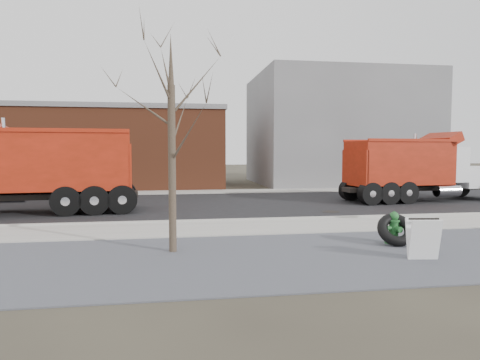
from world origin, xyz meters
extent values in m
plane|color=#383328|center=(0.00, 0.00, 0.00)|extent=(120.00, 120.00, 0.00)
cube|color=slate|center=(0.00, -3.50, 0.01)|extent=(60.00, 5.00, 0.03)
cube|color=#9E9B93|center=(0.00, 0.25, 0.03)|extent=(60.00, 2.50, 0.06)
cube|color=#9E9B93|center=(0.00, 1.55, 0.06)|extent=(60.00, 0.15, 0.11)
cube|color=black|center=(0.00, 6.30, 0.01)|extent=(60.00, 9.40, 0.02)
cube|color=#9E9B93|center=(0.00, 12.00, 0.03)|extent=(60.00, 2.00, 0.06)
cube|color=gray|center=(9.00, 18.00, 4.00)|extent=(12.00, 10.00, 8.00)
cube|color=brown|center=(-10.00, 17.00, 2.50)|extent=(20.00, 8.00, 5.00)
cube|color=gray|center=(-10.00, 17.00, 5.15)|extent=(20.20, 8.20, 0.30)
cylinder|color=#382D23|center=(-3.20, -2.60, 2.00)|extent=(0.18, 0.18, 4.00)
cone|color=#382D23|center=(-3.20, -2.60, 4.60)|extent=(0.14, 0.14, 1.20)
cylinder|color=#2C7332|center=(2.53, -2.57, 0.03)|extent=(0.46, 0.46, 0.06)
cylinder|color=#2C7332|center=(2.53, -2.57, 0.35)|extent=(0.24, 0.24, 0.63)
cylinder|color=#2C7332|center=(2.53, -2.57, 0.63)|extent=(0.31, 0.31, 0.05)
sphere|color=#2C7332|center=(2.53, -2.57, 0.73)|extent=(0.25, 0.25, 0.25)
cylinder|color=#2C7332|center=(2.53, -2.57, 0.84)|extent=(0.05, 0.05, 0.06)
cylinder|color=#2C7332|center=(2.36, -2.61, 0.44)|extent=(0.15, 0.14, 0.12)
cylinder|color=#2C7332|center=(2.70, -2.52, 0.44)|extent=(0.15, 0.14, 0.12)
cylinder|color=#2C7332|center=(2.58, -2.74, 0.42)|extent=(0.18, 0.16, 0.16)
torus|color=black|center=(2.50, -2.74, 0.42)|extent=(1.06, 0.95, 0.89)
cube|color=white|center=(2.32, -4.33, 0.49)|extent=(0.70, 0.32, 0.92)
cube|color=white|center=(2.34, -4.13, 0.49)|extent=(0.70, 0.32, 0.92)
cube|color=black|center=(2.33, -4.23, 0.94)|extent=(0.67, 0.13, 0.04)
cube|color=black|center=(8.67, 6.20, 0.63)|extent=(7.97, 1.56, 0.20)
cube|color=white|center=(11.72, 6.49, 1.13)|extent=(2.20, 1.99, 1.02)
cube|color=white|center=(9.83, 6.31, 1.78)|extent=(1.68, 2.26, 1.67)
cube|color=black|center=(10.58, 6.38, 2.24)|extent=(0.23, 1.85, 0.74)
cube|color=#A8210E|center=(7.47, 6.08, 1.87)|extent=(4.83, 2.66, 2.04)
cylinder|color=silver|center=(8.90, 7.10, 2.20)|extent=(0.14, 0.14, 2.22)
cylinder|color=black|center=(11.83, 7.51, 0.53)|extent=(1.04, 0.37, 1.02)
cylinder|color=black|center=(6.28, 6.86, 0.53)|extent=(1.04, 0.37, 1.02)
cylinder|color=black|center=(6.45, 5.09, 0.53)|extent=(1.04, 0.37, 1.02)
cube|color=black|center=(-8.75, 4.62, 0.68)|extent=(8.34, 1.67, 0.22)
cube|color=#A8210E|center=(-7.44, 4.75, 2.05)|extent=(5.28, 2.91, 2.23)
cylinder|color=silver|center=(-9.17, 3.61, 2.40)|extent=(0.15, 0.15, 2.44)
cylinder|color=black|center=(-6.13, 3.89, 0.58)|extent=(1.14, 0.41, 1.12)
cylinder|color=black|center=(-6.32, 5.83, 0.58)|extent=(1.14, 0.41, 1.12)
camera|label=1|loc=(-3.17, -12.90, 2.47)|focal=32.00mm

